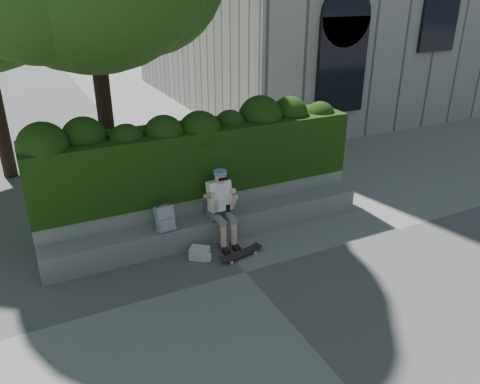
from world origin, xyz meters
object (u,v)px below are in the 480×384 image
person (221,204)px  skateboard (241,253)px  backpack_ground (200,253)px  backpack_plaid (165,218)px

person → skateboard: 0.93m
person → backpack_ground: bearing=-148.4°
backpack_plaid → backpack_ground: backpack_plaid is taller
skateboard → backpack_ground: bearing=146.3°
backpack_ground → skateboard: bearing=16.6°
person → backpack_ground: person is taller
backpack_plaid → person: bearing=-10.0°
skateboard → backpack_plaid: backpack_plaid is taller
person → skateboard: person is taller
skateboard → backpack_ground: backpack_ground is taller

